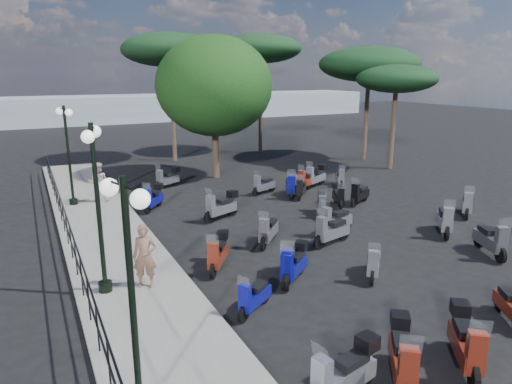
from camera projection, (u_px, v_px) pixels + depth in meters
name	position (u px, v px, depth m)	size (l,w,h in m)	color
ground	(319.00, 244.00, 15.81)	(120.00, 120.00, 0.00)	black
sidewalk	(111.00, 244.00, 15.55)	(3.00, 30.00, 0.15)	slate
railing	(68.00, 229.00, 14.60)	(0.04, 26.04, 1.10)	black
lamp_post_0	(131.00, 287.00, 7.11)	(0.56, 1.18, 4.15)	black
lamp_post_1	(97.00, 199.00, 11.43)	(0.60, 1.27, 4.44)	black
lamp_post_2	(68.00, 149.00, 19.36)	(0.58, 1.22, 4.28)	black
woman	(145.00, 256.00, 12.10)	(0.64, 0.42, 1.75)	brown
pedestrian_far	(98.00, 182.00, 20.23)	(0.86, 0.67, 1.77)	#C6ABAA
scooter_0	(344.00, 375.00, 8.13)	(1.76, 0.67, 1.41)	black
scooter_1	(254.00, 298.00, 11.16)	(1.28, 0.92, 1.18)	black
scooter_2	(288.00, 264.00, 12.88)	(1.11, 1.60, 1.45)	black
scooter_3	(218.00, 254.00, 13.61)	(1.13, 1.45, 1.34)	black
scooter_4	(221.00, 207.00, 18.26)	(1.70, 0.90, 1.42)	black
scooter_5	(153.00, 198.00, 19.59)	(1.18, 1.42, 1.35)	black
scooter_6	(403.00, 358.00, 8.58)	(1.26, 1.57, 1.46)	black
scooter_7	(512.00, 307.00, 10.72)	(0.89, 1.37, 1.22)	black
scooter_8	(294.00, 265.00, 12.83)	(1.41, 1.16, 1.33)	black
scooter_9	(268.00, 231.00, 15.61)	(1.27, 1.31, 1.37)	black
scooter_10	(264.00, 185.00, 22.11)	(1.52, 0.75, 1.26)	black
scooter_11	(168.00, 179.00, 23.23)	(1.53, 0.93, 1.32)	black
scooter_13	(374.00, 263.00, 13.10)	(1.18, 1.21, 1.27)	black
scooter_14	(335.00, 221.00, 16.64)	(1.75, 0.71, 1.42)	black
scooter_15	(322.00, 204.00, 18.85)	(0.96, 1.36, 1.22)	black
scooter_16	(301.00, 189.00, 21.45)	(1.08, 1.26, 1.25)	black
scooter_17	(308.00, 180.00, 22.92)	(1.62, 0.95, 1.39)	black
scooter_20	(491.00, 241.00, 14.67)	(0.95, 1.73, 1.47)	black
scooter_21	(338.00, 196.00, 20.08)	(0.82, 1.41, 1.21)	black
scooter_22	(290.00, 186.00, 21.63)	(1.01, 1.67, 1.45)	black
scooter_23	(316.00, 177.00, 23.48)	(1.70, 0.98, 1.44)	black
scooter_26	(445.00, 221.00, 16.58)	(1.32, 1.48, 1.49)	black
scooter_27	(467.00, 204.00, 18.73)	(1.43, 1.24, 1.42)	black
scooter_28	(359.00, 194.00, 20.38)	(1.53, 0.92, 1.33)	black
scooter_29	(340.00, 178.00, 23.71)	(0.87, 1.40, 1.23)	black
scooter_30	(331.00, 231.00, 15.57)	(1.75, 0.71, 1.42)	black
scooter_31	(466.00, 343.00, 9.05)	(1.26, 1.57, 1.46)	black
broadleaf_tree	(214.00, 86.00, 24.43)	(6.30, 6.30, 7.71)	#38281E
pine_0	(261.00, 49.00, 31.73)	(5.74, 5.74, 8.35)	#38281E
pine_1	(369.00, 64.00, 29.50)	(6.54, 6.54, 7.40)	#38281E
pine_2	(170.00, 50.00, 28.77)	(6.16, 6.16, 8.20)	#38281E
pine_3	(397.00, 79.00, 26.74)	(4.73, 4.73, 6.21)	#38281E
distant_hills	(105.00, 109.00, 54.28)	(70.00, 8.00, 3.00)	gray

